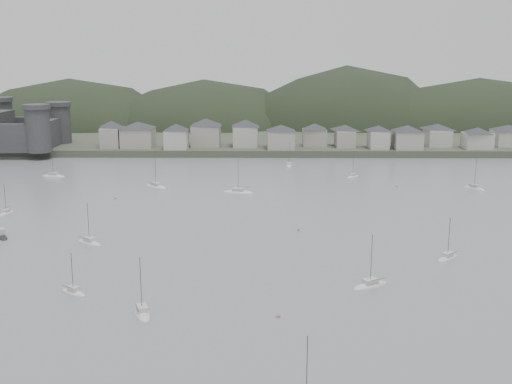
{
  "coord_description": "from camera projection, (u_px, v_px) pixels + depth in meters",
  "views": [
    {
      "loc": [
        1.56,
        -88.52,
        41.98
      ],
      "look_at": [
        0.0,
        75.0,
        6.0
      ],
      "focal_mm": 43.02,
      "sensor_mm": 36.0,
      "label": 1
    }
  ],
  "objects": [
    {
      "name": "ground",
      "position": [
        251.0,
        333.0,
        95.48
      ],
      "size": [
        900.0,
        900.0,
        0.0
      ],
      "primitive_type": "plane",
      "color": "slate",
      "rests_on": "ground"
    },
    {
      "name": "far_shore_land",
      "position": [
        259.0,
        124.0,
        383.25
      ],
      "size": [
        900.0,
        250.0,
        3.0
      ],
      "primitive_type": "cube",
      "color": "#383D2D",
      "rests_on": "ground"
    },
    {
      "name": "forested_ridge",
      "position": [
        267.0,
        150.0,
        360.96
      ],
      "size": [
        851.55,
        103.94,
        102.57
      ],
      "color": "black",
      "rests_on": "ground"
    },
    {
      "name": "waterfront_town",
      "position": [
        372.0,
        134.0,
        272.2
      ],
      "size": [
        451.48,
        28.46,
        12.92
      ],
      "color": "#9F9B92",
      "rests_on": "far_shore_land"
    },
    {
      "name": "sailboat_lead",
      "position": [
        474.0,
        189.0,
        199.63
      ],
      "size": [
        6.67,
        7.86,
        10.79
      ],
      "rotation": [
        0.0,
        0.0,
        0.63
      ],
      "color": "silver",
      "rests_on": "ground"
    },
    {
      "name": "moored_fleet",
      "position": [
        217.0,
        223.0,
        157.95
      ],
      "size": [
        253.31,
        176.19,
        13.8
      ],
      "color": "silver",
      "rests_on": "ground"
    },
    {
      "name": "motor_launch_far",
      "position": [
        0.0,
        236.0,
        146.03
      ],
      "size": [
        6.36,
        6.8,
        3.66
      ],
      "rotation": [
        0.0,
        0.0,
        3.86
      ],
      "color": "black",
      "rests_on": "ground"
    },
    {
      "name": "mooring_buoys",
      "position": [
        307.0,
        238.0,
        145.06
      ],
      "size": [
        90.05,
        124.45,
        0.7
      ],
      "color": "#B2623B",
      "rests_on": "ground"
    }
  ]
}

